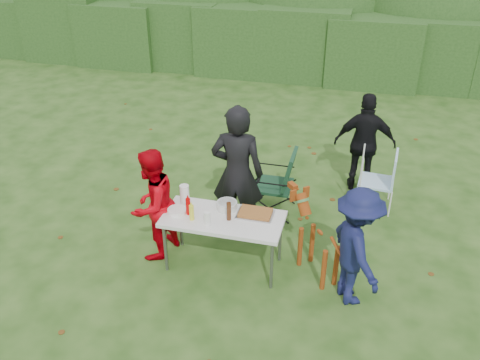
% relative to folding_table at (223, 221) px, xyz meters
% --- Properties ---
extents(ground, '(80.00, 80.00, 0.00)m').
position_rel_folding_table_xyz_m(ground, '(-0.12, 0.03, -0.69)').
color(ground, '#1E4211').
extents(hedge_row, '(22.00, 1.40, 1.70)m').
position_rel_folding_table_xyz_m(hedge_row, '(-0.12, 8.03, 0.16)').
color(hedge_row, '#23471C').
rests_on(hedge_row, ground).
extents(shrub_backdrop, '(20.00, 2.60, 3.20)m').
position_rel_folding_table_xyz_m(shrub_backdrop, '(-0.12, 9.63, 0.91)').
color(shrub_backdrop, '#3D6628').
rests_on(shrub_backdrop, ground).
extents(folding_table, '(1.50, 0.70, 0.74)m').
position_rel_folding_table_xyz_m(folding_table, '(0.00, 0.00, 0.00)').
color(folding_table, silver).
rests_on(folding_table, ground).
extents(person_cook, '(0.74, 0.51, 1.94)m').
position_rel_folding_table_xyz_m(person_cook, '(-0.01, 0.73, 0.28)').
color(person_cook, black).
rests_on(person_cook, ground).
extents(person_red_jacket, '(0.73, 0.85, 1.52)m').
position_rel_folding_table_xyz_m(person_red_jacket, '(-0.95, 0.03, 0.07)').
color(person_red_jacket, '#BE000C').
rests_on(person_red_jacket, ground).
extents(person_black_puffy, '(0.97, 0.45, 1.62)m').
position_rel_folding_table_xyz_m(person_black_puffy, '(1.61, 2.46, 0.13)').
color(person_black_puffy, black).
rests_on(person_black_puffy, ground).
extents(child, '(0.94, 1.11, 1.49)m').
position_rel_folding_table_xyz_m(child, '(1.63, -0.21, 0.06)').
color(child, '#131844').
rests_on(child, ground).
extents(dog, '(1.00, 1.05, 0.98)m').
position_rel_folding_table_xyz_m(dog, '(1.19, 0.12, -0.19)').
color(dog, '#833710').
rests_on(dog, ground).
extents(camping_chair, '(0.65, 0.65, 1.03)m').
position_rel_folding_table_xyz_m(camping_chair, '(0.35, 1.42, -0.17)').
color(camping_chair, '#173C25').
rests_on(camping_chair, ground).
extents(lawn_chair, '(0.59, 0.59, 0.93)m').
position_rel_folding_table_xyz_m(lawn_chair, '(1.84, 1.96, -0.22)').
color(lawn_chair, '#6CB9E9').
rests_on(lawn_chair, ground).
extents(food_tray, '(0.45, 0.30, 0.02)m').
position_rel_folding_table_xyz_m(food_tray, '(0.38, 0.15, 0.06)').
color(food_tray, '#B7B7BA').
rests_on(food_tray, folding_table).
extents(focaccia_bread, '(0.40, 0.26, 0.04)m').
position_rel_folding_table_xyz_m(focaccia_bread, '(0.38, 0.15, 0.09)').
color(focaccia_bread, '#985C28').
rests_on(focaccia_bread, food_tray).
extents(mustard_bottle, '(0.06, 0.06, 0.20)m').
position_rel_folding_table_xyz_m(mustard_bottle, '(-0.36, -0.14, 0.15)').
color(mustard_bottle, yellow).
rests_on(mustard_bottle, folding_table).
extents(ketchup_bottle, '(0.06, 0.06, 0.22)m').
position_rel_folding_table_xyz_m(ketchup_bottle, '(-0.44, -0.03, 0.16)').
color(ketchup_bottle, '#BA0001').
rests_on(ketchup_bottle, folding_table).
extents(beer_bottle, '(0.06, 0.06, 0.24)m').
position_rel_folding_table_xyz_m(beer_bottle, '(0.08, -0.03, 0.17)').
color(beer_bottle, '#47230F').
rests_on(beer_bottle, folding_table).
extents(paper_towel_roll, '(0.12, 0.12, 0.26)m').
position_rel_folding_table_xyz_m(paper_towel_roll, '(-0.57, 0.20, 0.18)').
color(paper_towel_roll, white).
rests_on(paper_towel_roll, folding_table).
extents(cup_stack, '(0.08, 0.08, 0.18)m').
position_rel_folding_table_xyz_m(cup_stack, '(-0.14, -0.20, 0.14)').
color(cup_stack, white).
rests_on(cup_stack, folding_table).
extents(pasta_bowl, '(0.26, 0.26, 0.10)m').
position_rel_folding_table_xyz_m(pasta_bowl, '(-0.01, 0.20, 0.10)').
color(pasta_bowl, silver).
rests_on(pasta_bowl, folding_table).
extents(plate_stack, '(0.24, 0.24, 0.05)m').
position_rel_folding_table_xyz_m(plate_stack, '(-0.59, -0.04, 0.08)').
color(plate_stack, white).
rests_on(plate_stack, folding_table).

